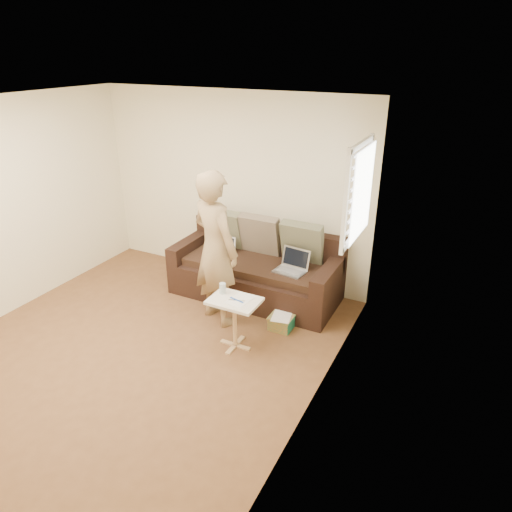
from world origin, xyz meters
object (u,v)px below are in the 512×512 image
object	(u,v)px
laptop_silver	(290,272)
drinking_glass	(223,288)
person	(215,249)
sofa	(255,267)
striped_box	(282,322)
side_table	(235,323)
laptop_white	(221,255)

from	to	relation	value
laptop_silver	drinking_glass	bearing A→B (deg)	-105.38
laptop_silver	person	xyz separation A→B (m)	(-0.69, -0.62, 0.42)
sofa	laptop_silver	world-z (taller)	sofa
drinking_glass	person	bearing A→B (deg)	129.91
striped_box	side_table	bearing A→B (deg)	-119.42
sofa	side_table	bearing A→B (deg)	-74.26
laptop_white	person	size ratio (longest dim) A/B	0.17
striped_box	person	bearing A→B (deg)	-169.33
sofa	drinking_glass	distance (m)	1.11
laptop_silver	striped_box	world-z (taller)	laptop_silver
laptop_silver	laptop_white	bearing A→B (deg)	-175.90
laptop_silver	striped_box	xyz separation A→B (m)	(0.11, -0.47, -0.43)
side_table	drinking_glass	xyz separation A→B (m)	(-0.19, 0.07, 0.36)
laptop_silver	side_table	xyz separation A→B (m)	(-0.21, -1.03, -0.22)
sofa	laptop_white	world-z (taller)	sofa
laptop_silver	drinking_glass	world-z (taller)	drinking_glass
laptop_white	person	xyz separation A→B (m)	(0.33, -0.67, 0.42)
laptop_white	striped_box	size ratio (longest dim) A/B	1.13
person	drinking_glass	size ratio (longest dim) A/B	15.69
side_table	striped_box	size ratio (longest dim) A/B	2.15
sofa	drinking_glass	size ratio (longest dim) A/B	18.33
side_table	striped_box	distance (m)	0.69
laptop_silver	laptop_white	size ratio (longest dim) A/B	1.20
sofa	person	xyz separation A→B (m)	(-0.15, -0.73, 0.52)
laptop_silver	striped_box	distance (m)	0.64
sofa	person	distance (m)	0.90
laptop_white	striped_box	bearing A→B (deg)	-36.40
sofa	laptop_silver	xyz separation A→B (m)	(0.53, -0.11, 0.10)
sofa	laptop_white	xyz separation A→B (m)	(-0.48, -0.06, 0.10)
laptop_silver	side_table	distance (m)	1.08
side_table	person	bearing A→B (deg)	138.68
side_table	drinking_glass	size ratio (longest dim) A/B	5.01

